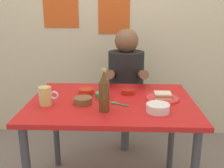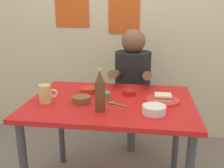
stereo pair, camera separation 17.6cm
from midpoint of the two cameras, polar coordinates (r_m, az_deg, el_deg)
The scene contains 14 objects.
wall_back at distance 2.68m, azimuth 5.09°, elevation 15.56°, with size 4.40×0.09×2.60m.
dining_table at distance 1.77m, azimuth 2.62°, elevation -6.50°, with size 1.10×0.80×0.74m.
stool at distance 2.47m, azimuth 6.43°, elevation -7.34°, with size 0.34×0.34×0.45m.
person_seated at distance 2.32m, azimuth 6.75°, elevation 2.02°, with size 0.33×0.56×0.72m.
plate_orange at distance 1.77m, azimuth 13.96°, elevation -3.58°, with size 0.22×0.22×0.01m, color red.
sandwich at distance 1.76m, azimuth 14.01°, elevation -2.82°, with size 0.11×0.09×0.04m.
beer_mug at distance 1.72m, azimuth -11.68°, elevation -2.17°, with size 0.13×0.08×0.12m.
beer_bottle at distance 1.53m, azimuth 0.61°, elevation -1.85°, with size 0.06×0.06×0.26m.
dip_bowl_green at distance 1.80m, azimuth 0.76°, elevation -2.36°, with size 0.10×0.10×0.03m.
sambal_bowl_red at distance 1.86m, azimuth 6.56°, elevation -1.81°, with size 0.10×0.10×0.03m.
sauce_bowl_chili at distance 1.88m, azimuth -2.73°, elevation -1.44°, with size 0.11×0.11×0.04m.
condiment_bowl_brown at distance 1.69m, azimuth -3.79°, elevation -3.43°, with size 0.12×0.12×0.04m.
rice_bowl_white at distance 1.55m, azimuth 12.52°, elevation -5.54°, with size 0.14×0.14×0.05m.
spoon at distance 1.67m, azimuth 3.62°, elevation -4.42°, with size 0.12×0.07×0.01m.
Camera 2 is at (0.24, -1.62, 1.34)m, focal length 41.34 mm.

